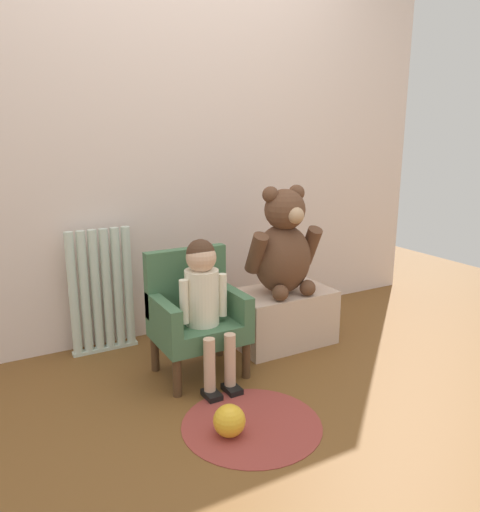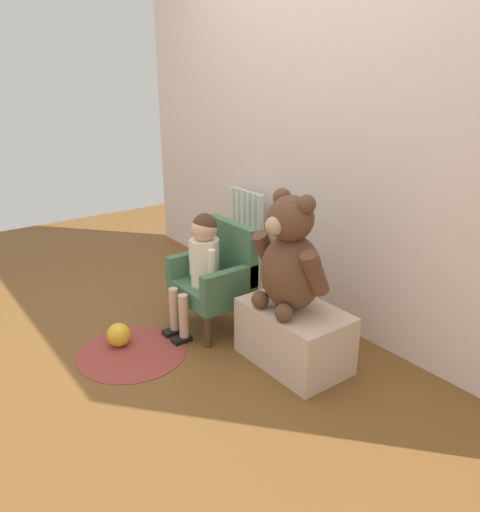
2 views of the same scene
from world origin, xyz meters
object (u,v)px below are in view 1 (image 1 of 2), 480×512
at_px(child_armchair, 196,313).
at_px(large_teddy_bear, 283,247).
at_px(radiator, 102,292).
at_px(child_figure, 204,291).
at_px(low_bench, 282,317).
at_px(toy_ball, 229,421).
at_px(floor_rug, 252,424).

distance_m(child_armchair, large_teddy_bear, 0.64).
xyz_separation_m(radiator, child_figure, (0.36, -0.60, 0.12)).
height_order(radiator, low_bench, radiator).
height_order(child_armchair, child_figure, child_figure).
bearing_deg(toy_ball, large_teddy_bear, 43.13).
bearing_deg(child_figure, large_teddy_bear, 15.90).
relative_size(large_teddy_bear, floor_rug, 1.02).
height_order(large_teddy_bear, toy_ball, large_teddy_bear).
bearing_deg(low_bench, child_armchair, -171.86).
relative_size(child_armchair, large_teddy_bear, 1.04).
distance_m(low_bench, floor_rug, 0.91).
distance_m(radiator, toy_ball, 1.16).
bearing_deg(child_armchair, floor_rug, -90.37).
xyz_separation_m(low_bench, toy_ball, (-0.72, -0.69, -0.09)).
height_order(radiator, toy_ball, radiator).
xyz_separation_m(low_bench, floor_rug, (-0.60, -0.67, -0.16)).
bearing_deg(child_armchair, radiator, 125.82).
bearing_deg(large_teddy_bear, child_armchair, -174.27).
relative_size(child_figure, floor_rug, 1.19).
relative_size(floor_rug, toy_ball, 4.48).
bearing_deg(toy_ball, low_bench, 43.51).
bearing_deg(child_armchair, toy_ball, -101.64).
relative_size(child_armchair, toy_ball, 4.72).
height_order(child_figure, floor_rug, child_figure).
height_order(low_bench, toy_ball, low_bench).
bearing_deg(large_teddy_bear, toy_ball, -136.87).
distance_m(low_bench, toy_ball, 1.00).
bearing_deg(child_armchair, low_bench, 8.14).
xyz_separation_m(low_bench, large_teddy_bear, (-0.02, -0.03, 0.43)).
relative_size(radiator, floor_rug, 1.17).
height_order(radiator, child_figure, child_figure).
relative_size(child_armchair, child_figure, 0.88).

